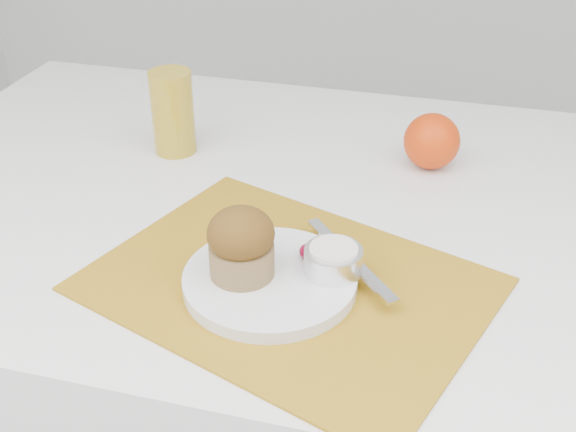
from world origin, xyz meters
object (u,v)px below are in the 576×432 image
(table, at_px, (283,389))
(plate, at_px, (270,280))
(juice_glass, at_px, (173,112))
(orange, at_px, (432,141))
(muffin, at_px, (241,243))

(table, xyz_separation_m, plate, (0.04, -0.21, 0.39))
(plate, distance_m, juice_glass, 0.39)
(plate, height_order, juice_glass, juice_glass)
(orange, relative_size, juice_glass, 0.64)
(juice_glass, xyz_separation_m, muffin, (0.21, -0.30, -0.00))
(table, relative_size, orange, 14.53)
(table, xyz_separation_m, juice_glass, (-0.20, 0.09, 0.44))
(table, height_order, juice_glass, juice_glass)
(orange, xyz_separation_m, muffin, (-0.18, -0.35, 0.02))
(orange, relative_size, muffin, 0.87)
(table, bearing_deg, plate, -78.29)
(plate, height_order, muffin, muffin)
(juice_glass, bearing_deg, plate, -51.38)
(table, xyz_separation_m, muffin, (0.01, -0.21, 0.44))
(table, relative_size, muffin, 12.59)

